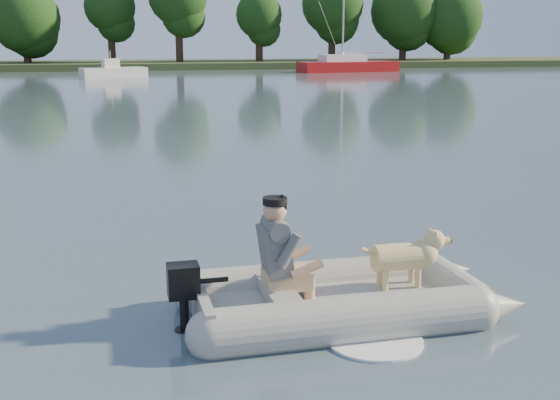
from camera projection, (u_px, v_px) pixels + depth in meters
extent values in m
plane|color=slate|center=(296.00, 320.00, 7.49)|extent=(160.00, 160.00, 0.00)
cube|color=#47512D|center=(139.00, 65.00, 66.34)|extent=(160.00, 12.00, 0.70)
cylinder|color=#332316|center=(27.00, 53.00, 63.33)|extent=(0.70, 0.70, 2.94)
sphere|color=#214C19|center=(24.00, 18.00, 62.64)|extent=(6.27, 6.27, 6.27)
cylinder|color=#332316|center=(112.00, 48.00, 65.42)|extent=(0.70, 0.70, 3.67)
sphere|color=#214C19|center=(110.00, 6.00, 64.56)|extent=(4.69, 4.69, 4.69)
cylinder|color=#332316|center=(179.00, 45.00, 64.94)|extent=(0.70, 0.70, 4.29)
cylinder|color=#332316|center=(259.00, 50.00, 66.94)|extent=(0.70, 0.70, 3.21)
sphere|color=#214C19|center=(259.00, 15.00, 66.18)|extent=(4.41, 4.41, 4.41)
cylinder|color=#332316|center=(332.00, 46.00, 69.01)|extent=(0.70, 0.70, 3.94)
sphere|color=#214C19|center=(332.00, 4.00, 68.09)|extent=(6.03, 6.03, 6.03)
cylinder|color=#332316|center=(403.00, 48.00, 70.93)|extent=(0.70, 0.70, 3.52)
sphere|color=#214C19|center=(404.00, 11.00, 70.10)|extent=(6.68, 6.68, 6.68)
cylinder|color=#332316|center=(447.00, 49.00, 71.76)|extent=(0.70, 0.70, 3.21)
sphere|color=#214C19|center=(449.00, 16.00, 71.00)|extent=(6.79, 6.79, 6.79)
cube|color=#9F1212|center=(348.00, 68.00, 59.38)|extent=(8.77, 3.67, 1.06)
cube|color=white|center=(343.00, 58.00, 59.02)|extent=(3.94, 2.40, 0.64)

